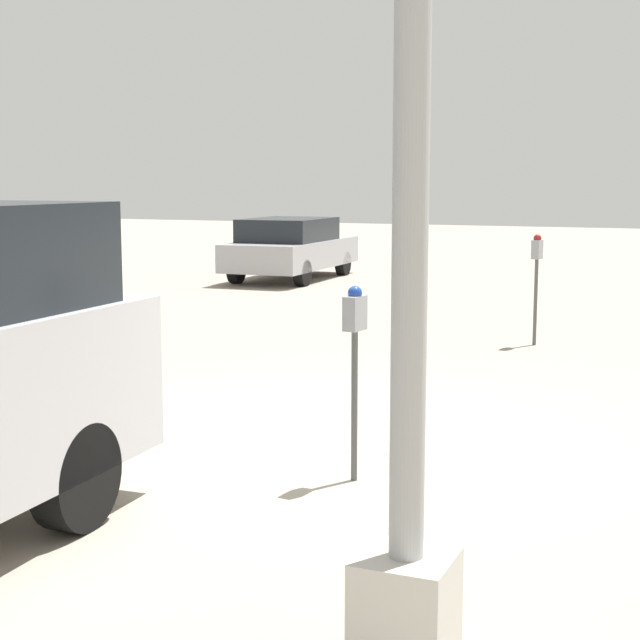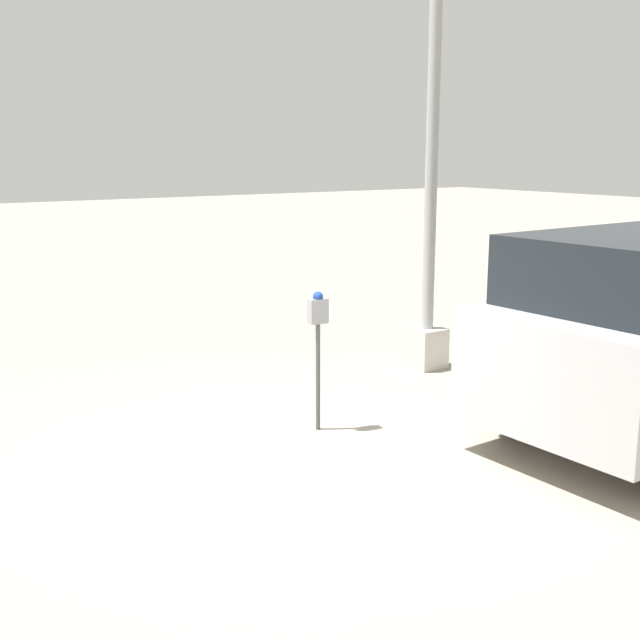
# 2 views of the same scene
# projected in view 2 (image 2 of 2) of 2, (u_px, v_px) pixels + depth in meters

# --- Properties ---
(ground_plane) EXTENTS (80.00, 80.00, 0.00)m
(ground_plane) POSITION_uv_depth(u_px,v_px,m) (283.00, 462.00, 7.71)
(ground_plane) COLOR gray
(parking_meter_near) EXTENTS (0.21, 0.13, 1.50)m
(parking_meter_near) POSITION_uv_depth(u_px,v_px,m) (318.00, 329.00, 8.36)
(parking_meter_near) COLOR #4C4C4C
(parking_meter_near) RESTS_ON ground
(lamp_post) EXTENTS (0.44, 0.44, 6.19)m
(lamp_post) POSITION_uv_depth(u_px,v_px,m) (430.00, 214.00, 10.60)
(lamp_post) COLOR beige
(lamp_post) RESTS_ON ground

